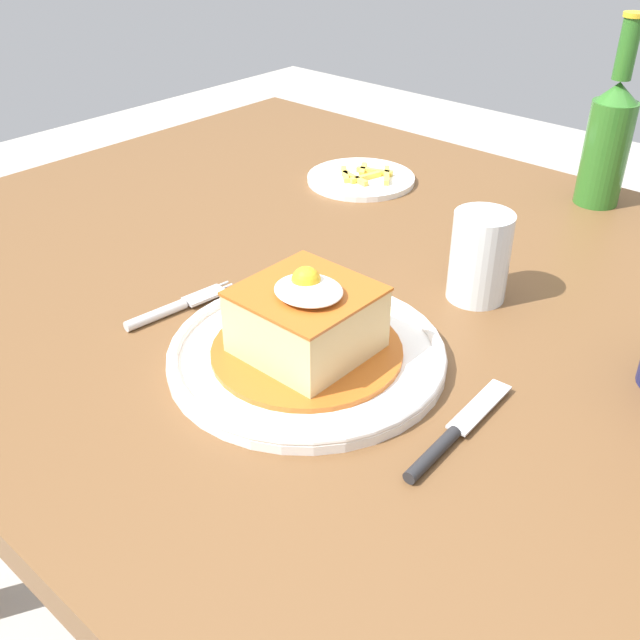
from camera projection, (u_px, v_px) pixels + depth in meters
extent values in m
cube|color=brown|center=(365.00, 294.00, 0.91)|extent=(1.30, 0.99, 0.04)
cylinder|color=brown|center=(280.00, 281.00, 1.69)|extent=(0.07, 0.07, 0.70)
cylinder|color=white|center=(307.00, 357.00, 0.75)|extent=(0.28, 0.28, 0.01)
torus|color=white|center=(307.00, 351.00, 0.75)|extent=(0.28, 0.28, 0.01)
cylinder|color=#B75B1E|center=(307.00, 350.00, 0.75)|extent=(0.20, 0.20, 0.01)
cube|color=#E5C684|center=(307.00, 321.00, 0.73)|extent=(0.12, 0.12, 0.06)
cube|color=#B75B1E|center=(306.00, 291.00, 0.71)|extent=(0.12, 0.12, 0.00)
ellipsoid|color=white|center=(309.00, 290.00, 0.70)|extent=(0.07, 0.06, 0.01)
sphere|color=yellow|center=(306.00, 281.00, 0.70)|extent=(0.03, 0.03, 0.03)
cylinder|color=silver|center=(156.00, 315.00, 0.82)|extent=(0.02, 0.08, 0.01)
cube|color=silver|center=(205.00, 295.00, 0.85)|extent=(0.03, 0.05, 0.00)
cylinder|color=silver|center=(226.00, 291.00, 0.86)|extent=(0.01, 0.03, 0.00)
cylinder|color=silver|center=(222.00, 288.00, 0.87)|extent=(0.01, 0.03, 0.00)
cylinder|color=silver|center=(218.00, 286.00, 0.87)|extent=(0.01, 0.03, 0.00)
cylinder|color=#262628|center=(433.00, 454.00, 0.63)|extent=(0.02, 0.08, 0.01)
cube|color=silver|center=(480.00, 407.00, 0.68)|extent=(0.02, 0.09, 0.00)
cylinder|color=#2D6B23|center=(605.00, 154.00, 1.06)|extent=(0.06, 0.06, 0.15)
cone|color=#2D6B23|center=(618.00, 93.00, 1.01)|extent=(0.06, 0.06, 0.03)
cylinder|color=#2D6B23|center=(628.00, 49.00, 0.98)|extent=(0.03, 0.03, 0.08)
cylinder|color=gold|center=(635.00, 15.00, 0.96)|extent=(0.03, 0.03, 0.01)
cylinder|color=gold|center=(477.00, 275.00, 0.85)|extent=(0.06, 0.06, 0.06)
cylinder|color=silver|center=(480.00, 257.00, 0.83)|extent=(0.07, 0.07, 0.10)
cylinder|color=white|center=(361.00, 179.00, 1.16)|extent=(0.17, 0.17, 0.01)
cube|color=#EAC64C|center=(363.00, 170.00, 1.18)|extent=(0.03, 0.04, 0.01)
cube|color=#EAC64C|center=(345.00, 174.00, 1.16)|extent=(0.05, 0.04, 0.01)
cube|color=#EAC64C|center=(355.00, 178.00, 1.14)|extent=(0.06, 0.02, 0.01)
cube|color=#EAC64C|center=(374.00, 171.00, 1.17)|extent=(0.06, 0.03, 0.01)
cube|color=#EAC64C|center=(387.00, 175.00, 1.15)|extent=(0.05, 0.06, 0.01)
cube|color=#EAC64C|center=(365.00, 177.00, 1.15)|extent=(0.02, 0.06, 0.01)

